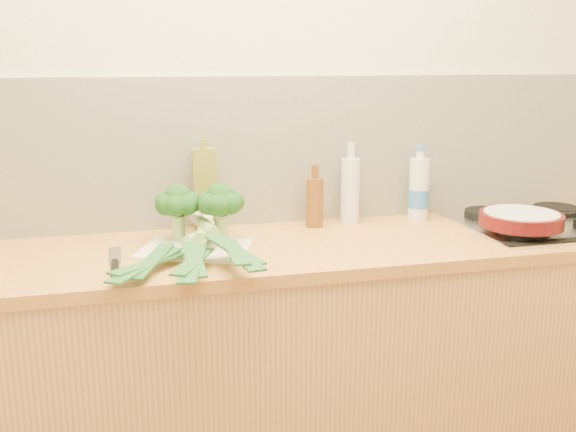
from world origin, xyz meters
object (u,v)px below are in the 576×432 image
chopping_board (195,249)px  chefs_knife (115,265)px  gas_hob (542,222)px  skillet (522,219)px

chopping_board → chefs_knife: 0.28m
chopping_board → chefs_knife: (-0.25, -0.13, 0.00)m
gas_hob → skillet: skillet is taller
gas_hob → chopping_board: 1.27m
chopping_board → chefs_knife: size_ratio=1.04×
chopping_board → skillet: 1.12m
chefs_knife → skillet: (1.36, 0.02, 0.05)m
chopping_board → gas_hob: bearing=21.2°
chefs_knife → gas_hob: bearing=3.9°
gas_hob → chefs_knife: bearing=-175.2°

